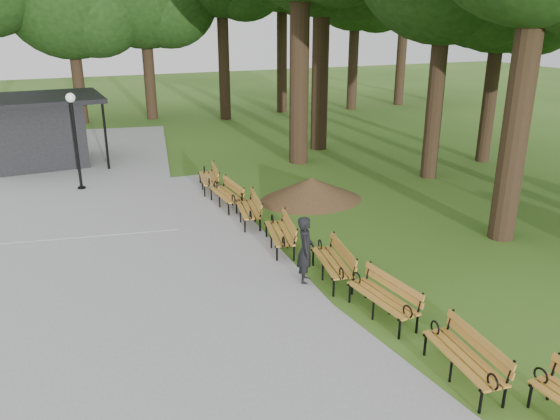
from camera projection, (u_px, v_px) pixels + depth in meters
name	position (u px, v px, depth m)	size (l,w,h in m)	color
ground	(335.00, 301.00, 12.14)	(100.00, 100.00, 0.00)	#37631C
path	(129.00, 275.00, 13.27)	(12.00, 38.00, 0.06)	#9A9A9D
person	(306.00, 250.00, 12.72)	(0.59, 0.39, 1.63)	black
kiosk	(37.00, 131.00, 22.52)	(4.56, 3.96, 2.85)	black
lamp_post	(73.00, 122.00, 18.98)	(0.32, 0.32, 3.42)	black
dirt_mound	(311.00, 189.00, 18.59)	(2.94, 2.94, 0.78)	#47301C
bench_1	(463.00, 358.00, 9.38)	(1.90, 0.64, 0.88)	#BE7E2B
bench_2	(382.00, 298.00, 11.35)	(1.90, 0.64, 0.88)	#BE7E2B
bench_3	(332.00, 262.00, 12.98)	(1.90, 0.64, 0.88)	#BE7E2B
bench_4	(279.00, 233.00, 14.68)	(1.90, 0.64, 0.88)	#BE7E2B
bench_5	(248.00, 209.00, 16.50)	(1.90, 0.64, 0.88)	#BE7E2B
bench_6	(226.00, 195.00, 17.83)	(1.90, 0.64, 0.88)	#BE7E2B
bench_7	(208.00, 178.00, 19.59)	(1.90, 0.64, 0.88)	#BE7E2B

